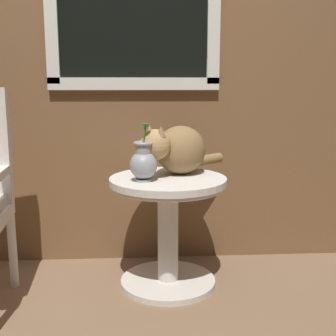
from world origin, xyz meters
name	(u,v)px	position (x,y,z in m)	size (l,w,h in m)	color
ground_plane	(127,310)	(0.00, 0.00, 0.00)	(6.00, 6.00, 0.00)	#7F6047
back_wall	(127,39)	(0.00, 0.67, 1.31)	(4.00, 0.07, 2.60)	brown
wicker_side_table	(168,214)	(0.21, 0.27, 0.39)	(0.60, 0.60, 0.59)	silver
cat	(177,149)	(0.27, 0.35, 0.72)	(0.48, 0.41, 0.27)	olive
pewter_vase_with_ivy	(143,162)	(0.09, 0.19, 0.68)	(0.14, 0.14, 0.29)	#99999E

